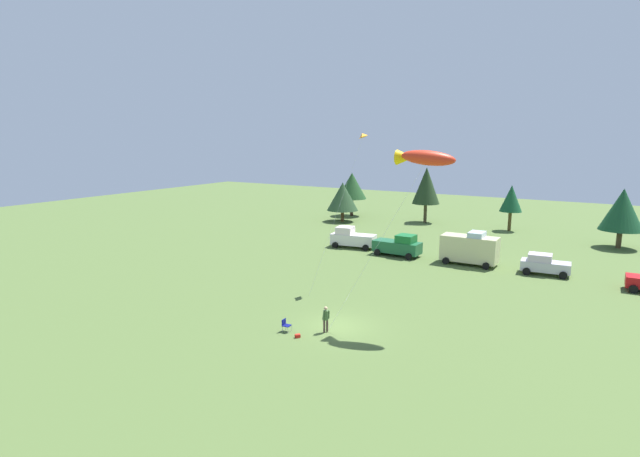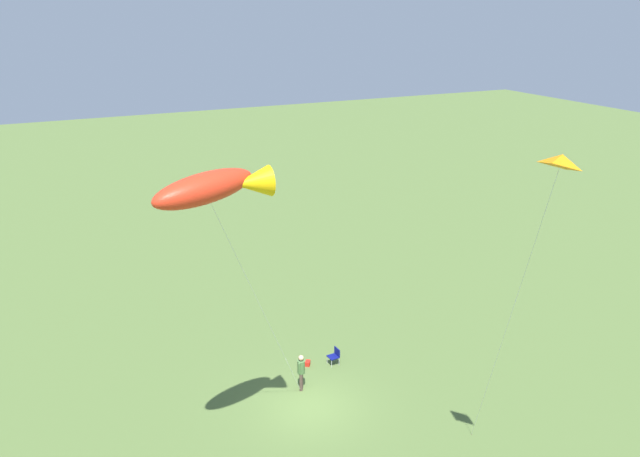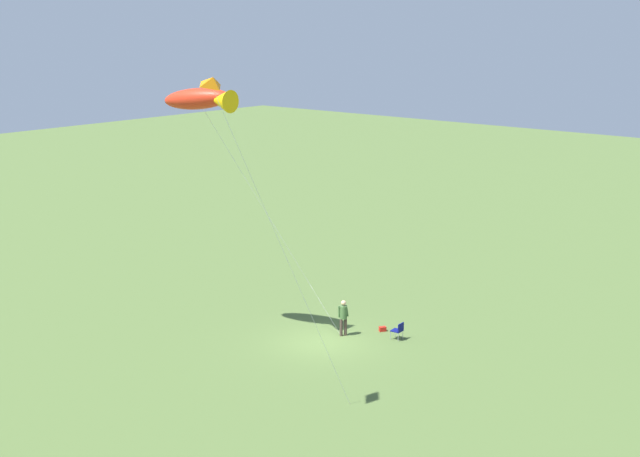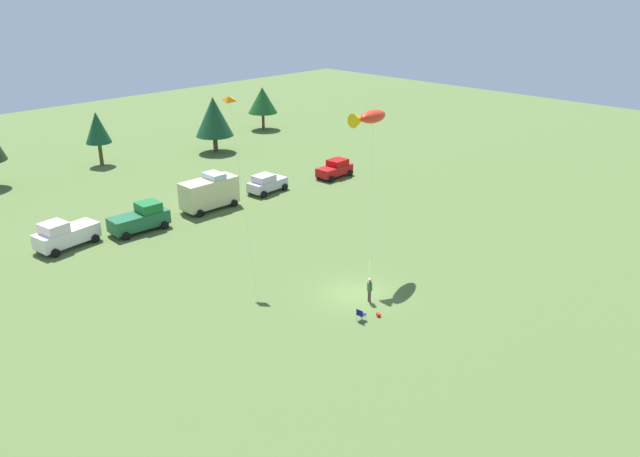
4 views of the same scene
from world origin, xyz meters
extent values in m
plane|color=#4E6531|center=(0.00, 0.00, 0.00)|extent=(160.00, 160.00, 0.00)
cylinder|color=#4D3933|center=(-0.11, -1.25, 0.42)|extent=(0.14, 0.14, 0.85)
cylinder|color=#4D3933|center=(-0.22, -1.44, 0.42)|extent=(0.14, 0.14, 0.85)
cylinder|color=#416335|center=(-0.16, -1.35, 1.16)|extent=(0.46, 0.46, 0.62)
sphere|color=tan|center=(-0.16, -1.35, 1.62)|extent=(0.24, 0.24, 0.24)
cylinder|color=#416335|center=(-0.01, -1.21, 1.19)|extent=(0.13, 0.13, 0.55)
cylinder|color=#416335|center=(-0.21, -1.55, 1.19)|extent=(0.17, 0.20, 0.56)
cube|color=navy|center=(-2.37, -2.58, 0.42)|extent=(0.51, 0.51, 0.04)
cube|color=navy|center=(-2.59, -2.59, 0.62)|extent=(0.07, 0.48, 0.40)
cylinder|color=#A5A8AD|center=(-2.18, -2.35, 0.21)|extent=(0.03, 0.03, 0.42)
cylinder|color=#A5A8AD|center=(-2.15, -2.77, 0.21)|extent=(0.03, 0.03, 0.42)
cylinder|color=#A5A8AD|center=(-2.60, -2.38, 0.21)|extent=(0.03, 0.03, 0.42)
cylinder|color=#A5A8AD|center=(-2.57, -2.80, 0.21)|extent=(0.03, 0.03, 0.42)
cube|color=red|center=(-1.23, -3.03, 0.11)|extent=(0.36, 0.39, 0.22)
cube|color=white|center=(-10.19, 22.01, 0.94)|extent=(5.23, 2.69, 1.20)
cube|color=silver|center=(-11.18, 21.86, 1.94)|extent=(2.04, 2.08, 0.80)
cylinder|color=black|center=(-11.81, 20.67, 0.34)|extent=(0.70, 0.31, 0.68)
cylinder|color=black|center=(-12.13, 22.83, 0.34)|extent=(0.70, 0.31, 0.68)
cylinder|color=black|center=(-8.25, 21.18, 0.34)|extent=(0.70, 0.31, 0.68)
cylinder|color=black|center=(-8.56, 23.34, 0.34)|extent=(0.70, 0.31, 0.68)
cube|color=#1F5E38|center=(-4.39, 20.85, 0.94)|extent=(5.07, 2.18, 1.20)
cube|color=#16692D|center=(-3.39, 20.82, 1.94)|extent=(1.86, 1.90, 0.80)
cylinder|color=black|center=(-2.55, 21.88, 0.34)|extent=(0.69, 0.24, 0.68)
cylinder|color=black|center=(-2.63, 19.70, 0.34)|extent=(0.69, 0.24, 0.68)
cylinder|color=black|center=(-6.15, 22.00, 0.34)|extent=(0.69, 0.24, 0.68)
cylinder|color=black|center=(-6.22, 19.83, 0.34)|extent=(0.69, 0.24, 0.68)
cube|color=beige|center=(3.16, 21.07, 1.59)|extent=(5.41, 2.24, 2.50)
cube|color=silver|center=(3.81, 21.07, 3.09)|extent=(1.41, 2.03, 0.50)
cylinder|color=black|center=(5.11, 22.25, 0.34)|extent=(0.68, 0.22, 0.68)
cylinder|color=black|center=(5.10, 19.87, 0.34)|extent=(0.68, 0.22, 0.68)
cylinder|color=black|center=(1.23, 22.28, 0.34)|extent=(0.68, 0.22, 0.68)
cylinder|color=black|center=(1.21, 19.90, 0.34)|extent=(0.68, 0.22, 0.68)
cube|color=#BDB7C5|center=(10.16, 20.92, 0.79)|extent=(4.33, 2.12, 0.90)
cube|color=silver|center=(9.66, 20.88, 1.56)|extent=(2.12, 1.81, 0.65)
cylinder|color=black|center=(8.73, 19.82, 0.34)|extent=(0.69, 0.27, 0.68)
cylinder|color=black|center=(8.58, 21.79, 0.34)|extent=(0.69, 0.27, 0.68)
cylinder|color=black|center=(11.75, 20.05, 0.34)|extent=(0.69, 0.27, 0.68)
cylinder|color=black|center=(11.59, 22.02, 0.34)|extent=(0.69, 0.27, 0.68)
cylinder|color=black|center=(17.00, 20.48, 0.34)|extent=(0.69, 0.24, 0.68)
cylinder|color=black|center=(17.05, 18.50, 0.34)|extent=(0.69, 0.24, 0.68)
cylinder|color=#453220|center=(-21.10, 42.59, 1.38)|extent=(0.53, 0.53, 2.76)
cone|color=#1F4620|center=(-21.10, 42.59, 4.83)|extent=(4.66, 4.66, 4.14)
cylinder|color=brown|center=(-19.76, 37.04, 0.84)|extent=(0.49, 0.49, 1.69)
cone|color=#254225|center=(-19.76, 37.04, 3.76)|extent=(4.65, 4.65, 4.15)
cylinder|color=#423B26|center=(-8.88, 42.57, 1.40)|extent=(0.47, 0.47, 2.80)
cone|color=#1F351B|center=(-8.88, 42.57, 5.47)|extent=(3.98, 3.98, 5.34)
cylinder|color=#4F3F1E|center=(3.10, 42.01, 1.31)|extent=(0.43, 0.43, 2.62)
cone|color=#144A29|center=(3.10, 42.01, 4.39)|extent=(2.90, 2.90, 3.55)
cylinder|color=#493B26|center=(15.83, 37.26, 1.03)|extent=(0.56, 0.56, 2.06)
cone|color=#164426|center=(15.83, 37.26, 4.43)|extent=(4.60, 4.60, 4.75)
ellipsoid|color=red|center=(4.80, 2.95, 11.16)|extent=(3.64, 1.93, 1.25)
cone|color=yellow|center=(3.27, 2.95, 11.16)|extent=(1.19, 1.00, 1.00)
sphere|color=yellow|center=(5.73, 3.26, 11.27)|extent=(0.24, 0.24, 0.24)
cylinder|color=silver|center=(2.35, 0.85, 5.58)|extent=(4.91, 4.22, 11.16)
cylinder|color=#4C3823|center=(-0.09, -1.25, 0.00)|extent=(0.04, 0.04, 0.01)
pyramid|color=orange|center=(-2.97, 9.24, 12.59)|extent=(0.84, 1.05, 0.50)
cylinder|color=silver|center=(-4.02, 6.86, 6.22)|extent=(2.23, 4.80, 12.44)
cylinder|color=#4C3823|center=(-5.13, 4.47, 0.00)|extent=(0.04, 0.04, 0.01)
camera|label=1|loc=(15.26, -27.72, 12.47)|focal=28.00mm
camera|label=2|loc=(9.31, 20.72, 16.37)|focal=35.00mm
camera|label=3|loc=(-24.91, 29.84, 14.72)|focal=50.00mm
camera|label=4|loc=(-28.80, -24.93, 20.29)|focal=35.00mm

